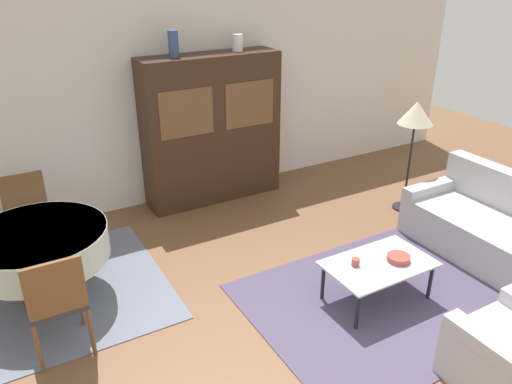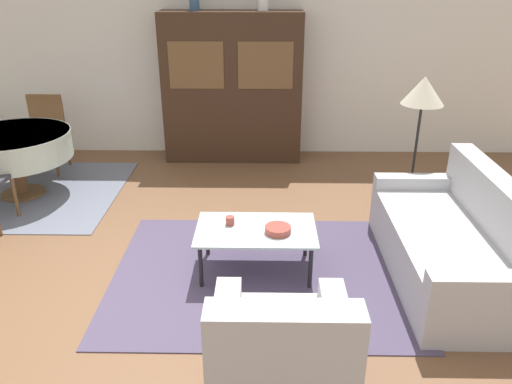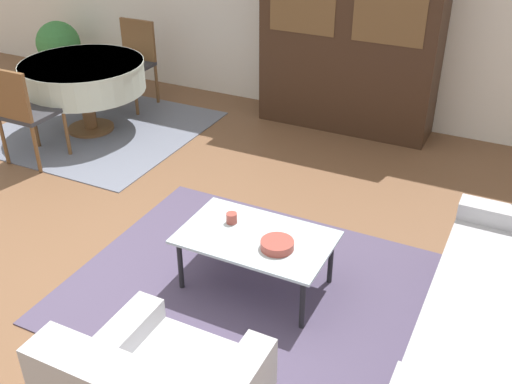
{
  "view_description": "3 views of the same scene",
  "coord_description": "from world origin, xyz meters",
  "views": [
    {
      "loc": [
        -1.94,
        -2.37,
        2.97
      ],
      "look_at": [
        0.2,
        1.4,
        0.95
      ],
      "focal_mm": 35.0,
      "sensor_mm": 36.0,
      "label": 1
    },
    {
      "loc": [
        1.06,
        -3.2,
        2.4
      ],
      "look_at": [
        1.0,
        0.48,
        0.75
      ],
      "focal_mm": 35.0,
      "sensor_mm": 36.0,
      "label": 2
    },
    {
      "loc": [
        2.44,
        -2.44,
        2.65
      ],
      "look_at": [
        1.0,
        0.48,
        0.75
      ],
      "focal_mm": 42.0,
      "sensor_mm": 36.0,
      "label": 3
    }
  ],
  "objects": [
    {
      "name": "ground_plane",
      "position": [
        0.0,
        0.0,
        0.0
      ],
      "size": [
        14.0,
        14.0,
        0.0
      ],
      "primitive_type": "plane",
      "color": "brown"
    },
    {
      "name": "area_rug",
      "position": [
        1.04,
        0.42,
        0.01
      ],
      "size": [
        2.51,
        1.97,
        0.01
      ],
      "color": "#4C425B",
      "rests_on": "ground_plane"
    },
    {
      "name": "dining_rug",
      "position": [
        -1.66,
        2.07,
        0.01
      ],
      "size": [
        2.04,
        1.99,
        0.01
      ],
      "color": "slate",
      "rests_on": "ground_plane"
    },
    {
      "name": "coffee_table",
      "position": [
        1.0,
        0.48,
        0.37
      ],
      "size": [
        1.01,
        0.62,
        0.4
      ],
      "color": "black",
      "rests_on": "area_rug"
    },
    {
      "name": "display_cabinet",
      "position": [
        0.64,
        3.34,
        0.97
      ],
      "size": [
        1.8,
        0.49,
        1.93
      ],
      "color": "#382316",
      "rests_on": "ground_plane"
    },
    {
      "name": "dining_table",
      "position": [
        -1.73,
        2.03,
        0.6
      ],
      "size": [
        1.25,
        1.25,
        0.74
      ],
      "color": "brown",
      "rests_on": "dining_rug"
    },
    {
      "name": "dining_chair_near",
      "position": [
        -1.73,
        1.18,
        0.55
      ],
      "size": [
        0.44,
        0.44,
        0.95
      ],
      "color": "brown",
      "rests_on": "dining_rug"
    },
    {
      "name": "dining_chair_far",
      "position": [
        -1.73,
        2.87,
        0.55
      ],
      "size": [
        0.44,
        0.44,
        0.95
      ],
      "rotation": [
        0.0,
        0.0,
        3.14
      ],
      "color": "brown",
      "rests_on": "dining_rug"
    },
    {
      "name": "cup",
      "position": [
        0.77,
        0.55,
        0.45
      ],
      "size": [
        0.07,
        0.07,
        0.07
      ],
      "color": "#9E4238",
      "rests_on": "coffee_table"
    },
    {
      "name": "bowl",
      "position": [
        1.18,
        0.42,
        0.44
      ],
      "size": [
        0.22,
        0.22,
        0.06
      ],
      "color": "#9E4238",
      "rests_on": "coffee_table"
    },
    {
      "name": "potted_plant",
      "position": [
        -3.06,
        3.1,
        0.44
      ],
      "size": [
        0.54,
        0.54,
        0.76
      ],
      "color": "#93664C",
      "rests_on": "ground_plane"
    }
  ]
}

